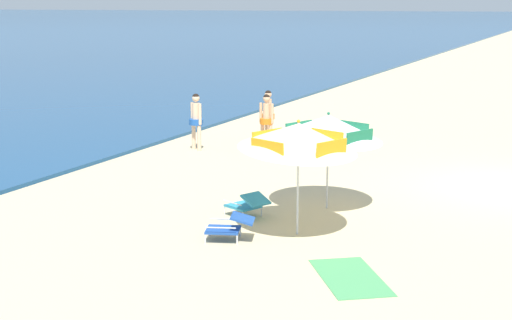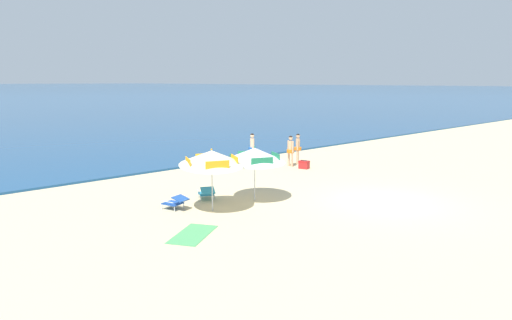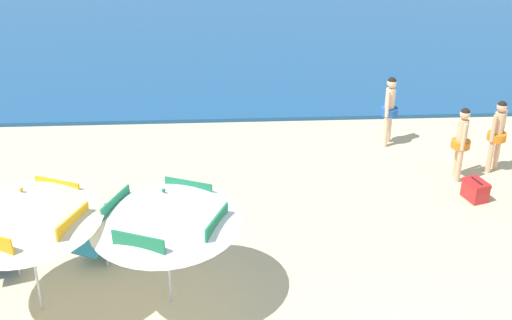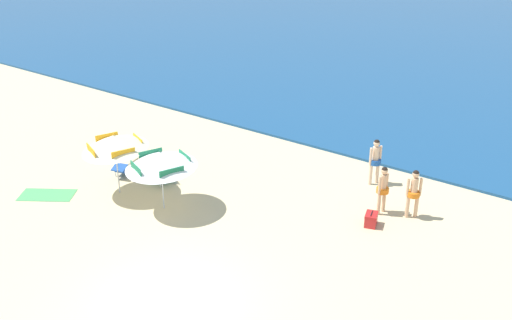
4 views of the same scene
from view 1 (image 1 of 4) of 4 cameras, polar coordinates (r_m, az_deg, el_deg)
name	(u,v)px [view 1 (image 1 of 4)]	position (r m, az deg, el deg)	size (l,w,h in m)	color
ground_plane	(512,188)	(18.76, 18.45, -2.00)	(800.00, 800.00, 0.00)	#CCB78C
beach_umbrella_striped_main	(298,137)	(13.91, 3.16, 1.75)	(2.89, 2.91, 2.19)	silver
beach_umbrella_striped_second	(328,127)	(15.80, 5.39, 2.43)	(2.87, 2.89, 2.03)	silver
lounge_chair_under_umbrella	(230,226)	(13.86, -1.95, -4.90)	(0.77, 0.98, 0.50)	#1E4799
lounge_chair_beside_umbrella	(247,204)	(15.35, -0.64, -3.27)	(0.84, 1.01, 0.51)	teal
person_standing_near_shore	(196,118)	(22.35, -4.47, 3.16)	(0.40, 0.44, 1.65)	beige
person_standing_beside	(266,117)	(22.59, 0.78, 3.20)	(0.39, 0.47, 1.60)	#D8A87F
person_wading_in	(268,112)	(23.51, 0.90, 3.55)	(0.39, 0.39, 1.61)	#D8A87F
cooler_box	(296,143)	(22.46, 2.95, 1.28)	(0.48, 0.57, 0.43)	red
beach_towel	(350,277)	(12.22, 7.00, -8.62)	(0.90, 1.80, 0.01)	#4C9E5B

